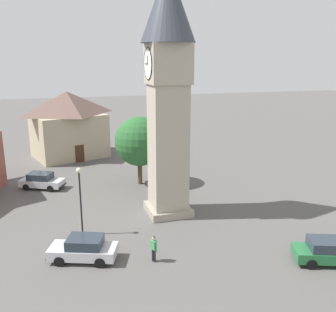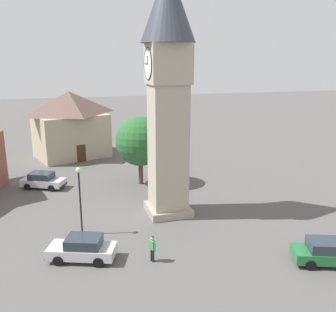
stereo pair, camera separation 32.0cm
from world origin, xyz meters
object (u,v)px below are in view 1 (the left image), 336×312
at_px(pedestrian, 154,247).
at_px(lamp_post, 80,190).
at_px(car_blue_kerb, 328,251).
at_px(building_shop_left, 69,124).
at_px(car_silver_kerb, 42,181).
at_px(tree, 139,141).
at_px(car_red_corner, 84,249).
at_px(clock_tower, 168,75).

height_order(pedestrian, lamp_post, lamp_post).
relative_size(car_blue_kerb, building_shop_left, 0.43).
bearing_deg(car_silver_kerb, car_blue_kerb, -138.72).
bearing_deg(car_blue_kerb, tree, 23.03).
xyz_separation_m(car_blue_kerb, car_red_corner, (4.68, 14.18, 0.00)).
bearing_deg(pedestrian, tree, -9.64).
height_order(car_red_corner, pedestrian, pedestrian).
height_order(car_silver_kerb, pedestrian, pedestrian).
height_order(car_blue_kerb, lamp_post, lamp_post).
distance_m(car_silver_kerb, tree, 10.11).
bearing_deg(car_blue_kerb, pedestrian, 72.21).
bearing_deg(pedestrian, car_blue_kerb, -107.79).
distance_m(car_silver_kerb, building_shop_left, 12.62).
xyz_separation_m(car_red_corner, pedestrian, (-1.44, -4.09, 0.25)).
bearing_deg(clock_tower, car_silver_kerb, 47.27).
bearing_deg(car_red_corner, car_blue_kerb, -108.25).
bearing_deg(pedestrian, clock_tower, -23.66).
height_order(clock_tower, car_blue_kerb, clock_tower).
xyz_separation_m(car_blue_kerb, car_silver_kerb, (19.32, 16.96, 0.00)).
distance_m(building_shop_left, lamp_post, 22.78).
relative_size(pedestrian, lamp_post, 0.34).
relative_size(car_blue_kerb, tree, 0.66).
relative_size(car_silver_kerb, pedestrian, 2.63).
bearing_deg(lamp_post, clock_tower, -74.56).
distance_m(pedestrian, tree, 15.23).
distance_m(clock_tower, building_shop_left, 22.89).
bearing_deg(car_blue_kerb, clock_tower, 34.75).
relative_size(car_red_corner, building_shop_left, 0.43).
xyz_separation_m(car_silver_kerb, pedestrian, (-16.08, -6.86, 0.25)).
bearing_deg(lamp_post, car_blue_kerb, -120.54).
xyz_separation_m(clock_tower, car_blue_kerb, (-10.17, -7.06, -10.17)).
distance_m(tree, lamp_post, 11.61).
xyz_separation_m(car_silver_kerb, lamp_post, (-11.06, -2.96, 2.55)).
relative_size(clock_tower, tree, 2.78).
xyz_separation_m(car_blue_kerb, tree, (17.90, 7.61, 3.57)).
distance_m(pedestrian, lamp_post, 6.76).
bearing_deg(car_red_corner, building_shop_left, -0.98).
relative_size(car_blue_kerb, lamp_post, 0.90).
xyz_separation_m(car_silver_kerb, building_shop_left, (11.70, -3.22, 3.47)).
height_order(clock_tower, building_shop_left, clock_tower).
bearing_deg(clock_tower, building_shop_left, 17.76).
distance_m(car_blue_kerb, car_silver_kerb, 25.70).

